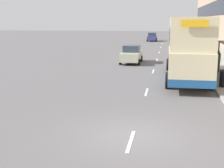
% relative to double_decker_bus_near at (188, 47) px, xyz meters
% --- Properties ---
extents(ground_plane, '(220.00, 220.00, 0.00)m').
position_rel_double_decker_bus_near_xyz_m(ground_plane, '(-2.47, -11.71, -2.29)').
color(ground_plane, '#5B595B').
extents(pavement, '(5.00, 93.00, 0.14)m').
position_rel_double_decker_bus_near_xyz_m(pavement, '(4.03, 26.79, -2.22)').
color(pavement, gray).
rests_on(pavement, ground_plane).
extents(lane_mark_0, '(0.12, 2.00, 0.01)m').
position_rel_double_decker_bus_near_xyz_m(lane_mark_0, '(-2.47, -12.31, -2.28)').
color(lane_mark_0, silver).
rests_on(lane_mark_0, ground_plane).
extents(lane_mark_1, '(0.12, 2.00, 0.01)m').
position_rel_double_decker_bus_near_xyz_m(lane_mark_1, '(-2.47, -4.63, -2.28)').
color(lane_mark_1, silver).
rests_on(lane_mark_1, ground_plane).
extents(lane_mark_2, '(0.12, 2.00, 0.01)m').
position_rel_double_decker_bus_near_xyz_m(lane_mark_2, '(-2.47, 3.05, -2.28)').
color(lane_mark_2, silver).
rests_on(lane_mark_2, ground_plane).
extents(lane_mark_3, '(0.12, 2.00, 0.01)m').
position_rel_double_decker_bus_near_xyz_m(lane_mark_3, '(-2.47, 10.72, -2.28)').
color(lane_mark_3, silver).
rests_on(lane_mark_3, ground_plane).
extents(lane_mark_4, '(0.12, 2.00, 0.01)m').
position_rel_double_decker_bus_near_xyz_m(lane_mark_4, '(-2.47, 18.40, -2.28)').
color(lane_mark_4, silver).
rests_on(lane_mark_4, ground_plane).
extents(lane_mark_5, '(0.12, 2.00, 0.01)m').
position_rel_double_decker_bus_near_xyz_m(lane_mark_5, '(-2.47, 26.08, -2.28)').
color(lane_mark_5, silver).
rests_on(lane_mark_5, ground_plane).
extents(lane_mark_6, '(0.12, 2.00, 0.01)m').
position_rel_double_decker_bus_near_xyz_m(lane_mark_6, '(-2.47, 33.75, -2.28)').
color(lane_mark_6, silver).
rests_on(lane_mark_6, ground_plane).
extents(double_decker_bus_near, '(2.85, 10.96, 4.30)m').
position_rel_double_decker_bus_near_xyz_m(double_decker_bus_near, '(0.00, 0.00, 0.00)').
color(double_decker_bus_near, beige).
rests_on(double_decker_bus_near, ground_plane).
extents(car_0, '(1.93, 4.37, 1.74)m').
position_rel_double_decker_bus_near_xyz_m(car_0, '(-4.85, 7.77, -1.43)').
color(car_0, '#B7B799').
rests_on(car_0, ground_plane).
extents(car_1, '(2.09, 4.13, 1.72)m').
position_rel_double_decker_bus_near_xyz_m(car_1, '(0.11, 47.21, -1.43)').
color(car_1, '#4C5156').
rests_on(car_1, ground_plane).
extents(car_2, '(1.91, 4.36, 1.70)m').
position_rel_double_decker_bus_near_xyz_m(car_2, '(-4.64, 40.74, -1.44)').
color(car_2, navy).
rests_on(car_2, ground_plane).
extents(pedestrian_at_shelter, '(0.33, 0.33, 1.67)m').
position_rel_double_decker_bus_near_xyz_m(pedestrian_at_shelter, '(2.53, 2.72, -1.29)').
color(pedestrian_at_shelter, '#23232D').
rests_on(pedestrian_at_shelter, ground_plane).
extents(pedestrian_1, '(0.33, 0.33, 1.65)m').
position_rel_double_decker_bus_near_xyz_m(pedestrian_1, '(1.92, 3.15, -1.30)').
color(pedestrian_1, '#23232D').
rests_on(pedestrian_1, ground_plane).
extents(litter_bin, '(0.55, 0.55, 1.05)m').
position_rel_double_decker_bus_near_xyz_m(litter_bin, '(2.08, -2.98, -1.62)').
color(litter_bin, black).
rests_on(litter_bin, ground_plane).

